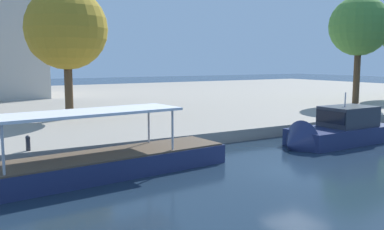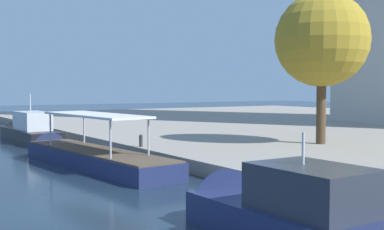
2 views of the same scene
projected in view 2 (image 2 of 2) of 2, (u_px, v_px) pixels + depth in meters
ground_plane at (80, 207)px, 18.55m from camera, size 220.00×220.00×0.00m
motor_yacht_0 at (28, 133)px, 40.83m from camera, size 10.09×2.72×4.72m
tour_boat_1 at (88, 158)px, 28.49m from camera, size 14.58×3.92×3.87m
motor_yacht_2 at (282, 217)px, 14.72m from camera, size 8.23×2.92×4.17m
mooring_bollard_0 at (141, 140)px, 31.17m from camera, size 0.23×0.23×0.76m
tree_0 at (321, 42)px, 32.53m from camera, size 6.03×6.03×9.69m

